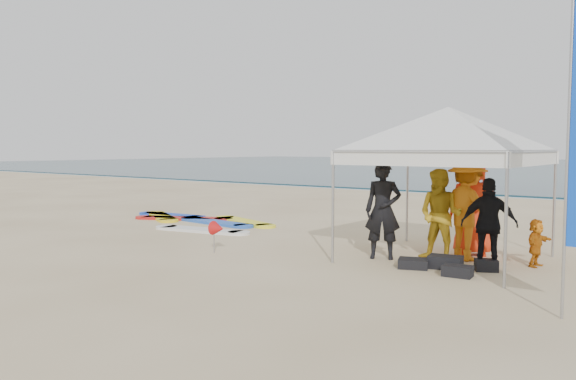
% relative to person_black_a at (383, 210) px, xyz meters
% --- Properties ---
extents(ground, '(120.00, 120.00, 0.00)m').
position_rel_person_black_a_xyz_m(ground, '(-2.49, -2.70, -0.91)').
color(ground, beige).
rests_on(ground, ground).
extents(shoreline_foam, '(160.00, 1.20, 0.01)m').
position_rel_person_black_a_xyz_m(shoreline_foam, '(-2.49, 15.50, -0.91)').
color(shoreline_foam, silver).
rests_on(shoreline_foam, ground).
extents(person_black_a, '(0.79, 0.68, 1.82)m').
position_rel_person_black_a_xyz_m(person_black_a, '(0.00, 0.00, 0.00)').
color(person_black_a, black).
rests_on(person_black_a, ground).
extents(person_yellow, '(0.82, 0.64, 1.69)m').
position_rel_person_black_a_xyz_m(person_yellow, '(0.92, 0.48, -0.06)').
color(person_yellow, gold).
rests_on(person_yellow, ground).
extents(person_orange_a, '(1.40, 1.07, 1.91)m').
position_rel_person_black_a_xyz_m(person_orange_a, '(1.29, 0.83, 0.04)').
color(person_orange_a, orange).
rests_on(person_orange_a, ground).
extents(person_black_b, '(0.99, 0.63, 1.57)m').
position_rel_person_black_a_xyz_m(person_black_b, '(1.90, 0.20, -0.13)').
color(person_black_b, black).
rests_on(person_black_b, ground).
extents(person_orange_b, '(1.09, 0.87, 1.94)m').
position_rel_person_black_a_xyz_m(person_orange_b, '(1.22, 1.36, 0.06)').
color(person_orange_b, red).
rests_on(person_orange_b, ground).
extents(person_seated, '(0.36, 0.81, 0.84)m').
position_rel_person_black_a_xyz_m(person_seated, '(2.47, 1.00, -0.49)').
color(person_seated, '#CA6B12').
rests_on(person_seated, ground).
extents(canopy_tent, '(4.28, 4.28, 3.23)m').
position_rel_person_black_a_xyz_m(canopy_tent, '(0.99, 0.61, 1.90)').
color(canopy_tent, '#A5A5A8').
rests_on(canopy_tent, ground).
extents(marker_pennant, '(0.28, 0.28, 0.64)m').
position_rel_person_black_a_xyz_m(marker_pennant, '(-2.80, -1.52, -0.42)').
color(marker_pennant, '#A5A5A8').
rests_on(marker_pennant, ground).
extents(gear_pile, '(1.61, 1.06, 0.22)m').
position_rel_person_black_a_xyz_m(gear_pile, '(1.34, -0.26, -0.82)').
color(gear_pile, black).
rests_on(gear_pile, ground).
extents(surfboard_spread, '(5.15, 2.92, 0.07)m').
position_rel_person_black_a_xyz_m(surfboard_spread, '(-6.69, 1.52, -0.88)').
color(surfboard_spread, yellow).
rests_on(surfboard_spread, ground).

